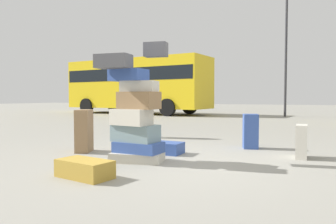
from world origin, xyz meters
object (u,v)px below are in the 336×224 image
(suitcase_tan_left_side, at_px, (85,169))
(suitcase_navy_behind_tower, at_px, (160,147))
(suitcase_cream_foreground_far, at_px, (301,141))
(lamp_post, at_px, (286,29))
(suitcase_tower, at_px, (135,114))
(suitcase_navy_foreground_near, at_px, (250,131))
(person_bearded_onlooker, at_px, (132,99))
(suitcase_brown_upright_blue, at_px, (84,131))
(parked_bus, at_px, (137,83))

(suitcase_tan_left_side, distance_m, suitcase_navy_behind_tower, 1.94)
(suitcase_cream_foreground_far, bearing_deg, lamp_post, 94.77)
(suitcase_tower, distance_m, suitcase_navy_foreground_near, 2.47)
(suitcase_navy_foreground_near, relative_size, suitcase_navy_behind_tower, 0.84)
(suitcase_navy_foreground_near, distance_m, suitcase_cream_foreground_far, 1.14)
(suitcase_tower, distance_m, lamp_post, 13.56)
(suitcase_tower, relative_size, suitcase_cream_foreground_far, 3.39)
(suitcase_tan_left_side, bearing_deg, person_bearded_onlooker, 122.54)
(suitcase_tan_left_side, bearing_deg, suitcase_navy_behind_tower, 97.31)
(lamp_post, bearing_deg, suitcase_cream_foreground_far, -84.64)
(suitcase_brown_upright_blue, xyz_separation_m, lamp_post, (2.48, 12.61, 3.99))
(person_bearded_onlooker, bearing_deg, suitcase_brown_upright_blue, -39.55)
(suitcase_navy_behind_tower, height_order, person_bearded_onlooker, person_bearded_onlooker)
(suitcase_cream_foreground_far, bearing_deg, suitcase_tan_left_side, -134.75)
(suitcase_navy_foreground_near, xyz_separation_m, suitcase_brown_upright_blue, (-2.65, -1.61, 0.05))
(suitcase_brown_upright_blue, xyz_separation_m, parked_bus, (-5.74, 12.10, 1.45))
(suitcase_navy_foreground_near, bearing_deg, suitcase_tower, -141.72)
(suitcase_cream_foreground_far, xyz_separation_m, person_bearded_onlooker, (-3.90, 1.30, 0.67))
(suitcase_cream_foreground_far, bearing_deg, person_bearded_onlooker, 160.96)
(suitcase_navy_foreground_near, bearing_deg, suitcase_navy_behind_tower, -155.92)
(suitcase_tower, relative_size, person_bearded_onlooker, 1.15)
(suitcase_tan_left_side, relative_size, parked_bus, 0.08)
(person_bearded_onlooker, bearing_deg, suitcase_cream_foreground_far, 23.71)
(suitcase_tower, xyz_separation_m, suitcase_cream_foreground_far, (2.31, 1.32, -0.46))
(suitcase_navy_foreground_near, height_order, suitcase_cream_foreground_far, suitcase_navy_foreground_near)
(lamp_post, bearing_deg, person_bearded_onlooker, -105.12)
(suitcase_brown_upright_blue, height_order, parked_bus, parked_bus)
(suitcase_tower, xyz_separation_m, parked_bus, (-7.01, 12.50, 1.10))
(suitcase_navy_behind_tower, bearing_deg, suitcase_cream_foreground_far, 13.83)
(suitcase_navy_foreground_near, height_order, suitcase_navy_behind_tower, suitcase_navy_foreground_near)
(person_bearded_onlooker, xyz_separation_m, lamp_post, (2.81, 10.38, 3.43))
(suitcase_navy_behind_tower, bearing_deg, suitcase_brown_upright_blue, -160.40)
(suitcase_tan_left_side, bearing_deg, suitcase_tower, 97.00)
(suitcase_cream_foreground_far, xyz_separation_m, lamp_post, (-1.10, 11.68, 4.10))
(suitcase_tower, bearing_deg, person_bearded_onlooker, 121.27)
(suitcase_tower, bearing_deg, suitcase_tan_left_side, -93.29)
(suitcase_cream_foreground_far, relative_size, person_bearded_onlooker, 0.34)
(suitcase_brown_upright_blue, distance_m, person_bearded_onlooker, 2.32)
(suitcase_cream_foreground_far, height_order, suitcase_tan_left_side, suitcase_cream_foreground_far)
(person_bearded_onlooker, distance_m, parked_bus, 11.29)
(parked_bus, bearing_deg, person_bearded_onlooker, -54.51)
(suitcase_navy_behind_tower, distance_m, lamp_post, 12.96)
(suitcase_navy_foreground_near, height_order, lamp_post, lamp_post)
(suitcase_tan_left_side, xyz_separation_m, suitcase_navy_behind_tower, (0.10, 1.94, -0.01))
(suitcase_navy_foreground_near, relative_size, lamp_post, 0.10)
(suitcase_navy_foreground_near, relative_size, suitcase_cream_foreground_far, 1.22)
(parked_bus, relative_size, lamp_post, 1.32)
(suitcase_brown_upright_blue, distance_m, suitcase_tan_left_side, 1.95)
(suitcase_cream_foreground_far, height_order, parked_bus, parked_bus)
(suitcase_navy_foreground_near, relative_size, person_bearded_onlooker, 0.42)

